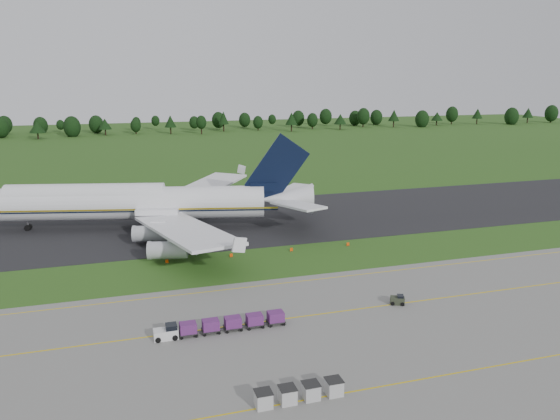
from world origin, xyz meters
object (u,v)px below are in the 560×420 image
object	(u,v)px
aircraft	(139,202)
edge_markers	(262,252)
uld_row	(299,393)
utility_cart	(397,301)
baggage_train	(219,325)

from	to	relation	value
aircraft	edge_markers	bearing A→B (deg)	-49.93
uld_row	edge_markers	xyz separation A→B (m)	(8.25, 44.50, -0.60)
utility_cart	uld_row	size ratio (longest dim) A/B	0.25
baggage_train	uld_row	size ratio (longest dim) A/B	1.84
aircraft	edge_markers	world-z (taller)	aircraft
aircraft	uld_row	bearing A→B (deg)	-80.43
utility_cart	aircraft	bearing A→B (deg)	122.44
utility_cart	edge_markers	world-z (taller)	utility_cart
aircraft	uld_row	distance (m)	69.05
aircraft	edge_markers	xyz separation A→B (m)	(19.71, -23.43, -5.29)
uld_row	edge_markers	world-z (taller)	uld_row
edge_markers	aircraft	bearing A→B (deg)	130.07
aircraft	baggage_train	world-z (taller)	aircraft
baggage_train	utility_cart	xyz separation A→B (m)	(25.05, 1.06, -0.38)
aircraft	baggage_train	size ratio (longest dim) A/B	4.29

